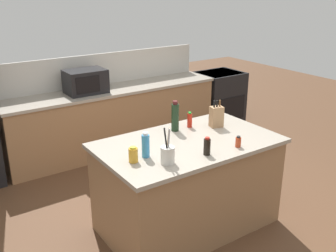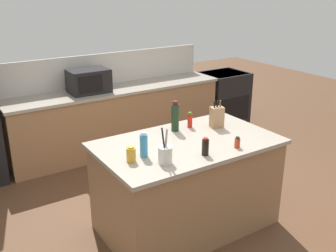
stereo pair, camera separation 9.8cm
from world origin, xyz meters
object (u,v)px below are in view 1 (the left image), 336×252
honey_jar (133,155)px  dish_soap_bottle (146,145)px  hot_sauce_bottle (190,120)px  soy_sauce_bottle (207,146)px  wine_bottle (175,117)px  microwave (86,81)px  utensil_crock (168,154)px  knife_block (216,116)px  spice_jar_paprika (238,142)px  range_oven (219,98)px

honey_jar → dish_soap_bottle: bearing=11.0°
hot_sauce_bottle → soy_sauce_bottle: size_ratio=1.01×
wine_bottle → dish_soap_bottle: 0.70m
microwave → utensil_crock: bearing=-97.5°
microwave → utensil_crock: size_ratio=1.69×
knife_block → wine_bottle: 0.46m
knife_block → hot_sauce_bottle: 0.28m
wine_bottle → knife_block: bearing=-19.1°
microwave → spice_jar_paprika: size_ratio=5.09×
hot_sauce_bottle → spice_jar_paprika: bearing=-85.4°
soy_sauce_bottle → honey_jar: bearing=158.9°
utensil_crock → honey_jar: size_ratio=2.29×
knife_block → utensil_crock: utensil_crock is taller
honey_jar → hot_sauce_bottle: size_ratio=0.83×
knife_block → spice_jar_paprika: bearing=-96.1°
utensil_crock → microwave: bearing=82.5°
range_oven → knife_block: size_ratio=3.17×
utensil_crock → honey_jar: bearing=140.4°
wine_bottle → spice_jar_paprika: bearing=-70.5°
utensil_crock → hot_sauce_bottle: (0.69, 0.60, -0.00)m
range_oven → microwave: bearing=180.0°
utensil_crock → hot_sauce_bottle: utensil_crock is taller
knife_block → dish_soap_bottle: knife_block is taller
utensil_crock → wine_bottle: size_ratio=1.01×
range_oven → hot_sauce_bottle: 2.87m
spice_jar_paprika → hot_sauce_bottle: 0.68m
microwave → spice_jar_paprika: (0.41, -2.57, -0.11)m
wine_bottle → honey_jar: bearing=-150.5°
spice_jar_paprika → dish_soap_bottle: (-0.83, 0.29, 0.06)m
spice_jar_paprika → knife_block: bearing=70.5°
honey_jar → knife_block: bearing=12.9°
wine_bottle → honey_jar: 0.84m
range_oven → microwave: (-2.45, 0.00, 0.63)m
microwave → knife_block: size_ratio=1.87×
knife_block → spice_jar_paprika: (-0.19, -0.53, -0.06)m
microwave → wine_bottle: size_ratio=1.70×
knife_block → hot_sauce_bottle: bearing=162.4°
wine_bottle → microwave: bearing=95.2°
utensil_crock → soy_sauce_bottle: bearing=-7.3°
range_oven → dish_soap_bottle: bearing=-141.6°
microwave → hot_sauce_bottle: microwave is taller
microwave → soy_sauce_bottle: size_ratio=3.27×
range_oven → knife_block: (-1.85, -2.04, 0.59)m
range_oven → soy_sauce_bottle: 3.53m
spice_jar_paprika → utensil_crock: bearing=173.9°
spice_jar_paprika → honey_jar: 1.00m
range_oven → utensil_crock: bearing=-138.1°
hot_sauce_bottle → dish_soap_bottle: bearing=-153.7°
knife_block → dish_soap_bottle: (-1.02, -0.24, -0.01)m
range_oven → hot_sauce_bottle: size_ratio=5.49×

